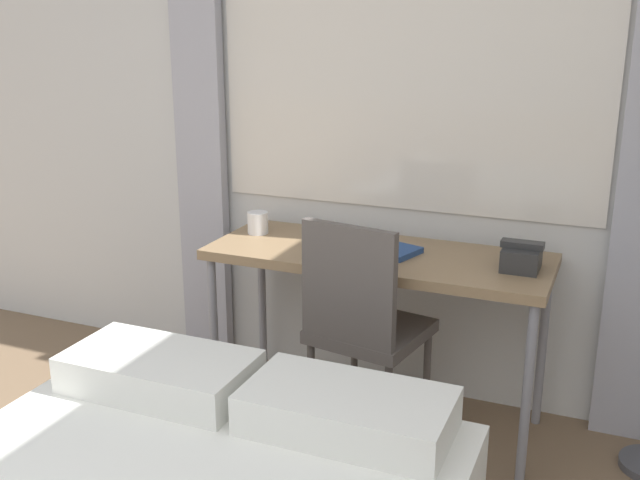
% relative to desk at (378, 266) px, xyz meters
% --- Properties ---
extents(wall_back_with_window, '(4.60, 0.13, 2.70)m').
position_rel_desk_xyz_m(wall_back_with_window, '(-0.16, 0.34, 0.67)').
color(wall_back_with_window, silver).
rests_on(wall_back_with_window, ground_plane).
extents(desk, '(1.37, 0.53, 0.74)m').
position_rel_desk_xyz_m(desk, '(0.00, 0.00, 0.00)').
color(desk, '#937551').
rests_on(desk, ground_plane).
extents(desk_chair, '(0.46, 0.46, 0.94)m').
position_rel_desk_xyz_m(desk_chair, '(0.02, -0.22, -0.14)').
color(desk_chair, '#59514C').
rests_on(desk_chair, ground_plane).
extents(telephone, '(0.16, 0.16, 0.11)m').
position_rel_desk_xyz_m(telephone, '(0.56, 0.00, 0.11)').
color(telephone, '#2D2D2D').
rests_on(telephone, desk).
extents(book, '(0.31, 0.24, 0.02)m').
position_rel_desk_xyz_m(book, '(0.02, 0.01, 0.07)').
color(book, navy).
rests_on(book, desk).
extents(mug, '(0.09, 0.09, 0.09)m').
position_rel_desk_xyz_m(mug, '(-0.57, 0.05, 0.11)').
color(mug, white).
rests_on(mug, desk).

